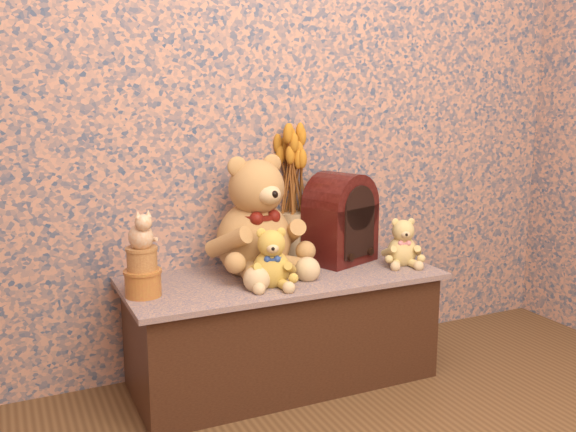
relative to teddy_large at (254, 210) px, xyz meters
name	(u,v)px	position (x,y,z in m)	size (l,w,h in m)	color
display_shelf	(283,329)	(0.08, -0.09, -0.46)	(1.21, 0.51, 0.43)	navy
teddy_large	(254,210)	(0.00, 0.00, 0.00)	(0.39, 0.46, 0.49)	#A67540
teddy_medium	(271,255)	(-0.01, -0.19, -0.13)	(0.18, 0.22, 0.23)	gold
teddy_small	(402,240)	(0.58, -0.15, -0.14)	(0.16, 0.20, 0.21)	#DBC268
cathedral_radio	(340,217)	(0.38, 0.00, -0.06)	(0.27, 0.19, 0.37)	#330B09
ceramic_vase	(292,236)	(0.21, 0.10, -0.14)	(0.12, 0.12, 0.20)	tan
dried_stalks	(292,160)	(0.21, 0.10, 0.17)	(0.23, 0.23, 0.43)	orange
biscuit_tin_lower	(143,283)	(-0.46, -0.11, -0.20)	(0.12, 0.12, 0.09)	gold
biscuit_tin_upper	(142,259)	(-0.46, -0.11, -0.12)	(0.10, 0.10, 0.08)	#DDB261
cat_figurine	(141,228)	(-0.46, -0.11, -0.01)	(0.10, 0.11, 0.14)	silver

